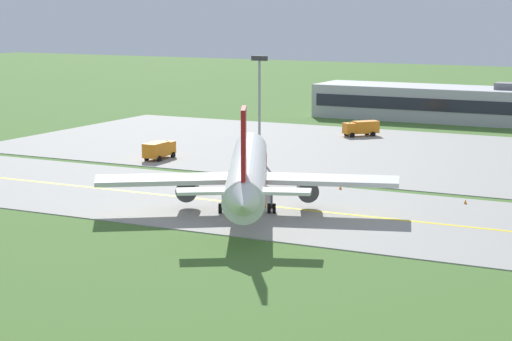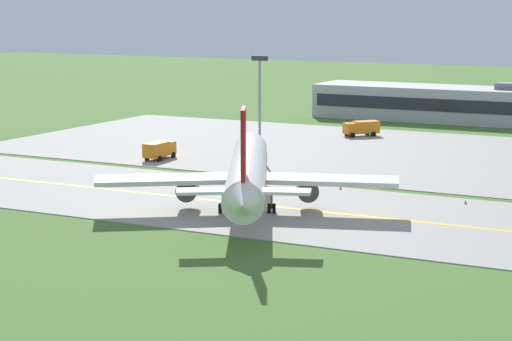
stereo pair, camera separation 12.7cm
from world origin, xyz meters
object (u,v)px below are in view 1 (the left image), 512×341
object	(u,v)px
airplane_lead	(247,173)
service_truck_baggage	(159,149)
apron_light_mast	(259,93)
service_truck_catering	(361,128)

from	to	relation	value
airplane_lead	service_truck_baggage	xyz separation A→B (m)	(-27.09, 24.66, -2.60)
service_truck_baggage	apron_light_mast	bearing A→B (deg)	34.49
service_truck_catering	service_truck_baggage	bearing A→B (deg)	-115.12
airplane_lead	service_truck_catering	distance (m)	61.57
service_truck_baggage	service_truck_catering	xyz separation A→B (m)	(16.88, 36.00, 0.00)
airplane_lead	service_truck_catering	size ratio (longest dim) A/B	6.34
airplane_lead	apron_light_mast	xyz separation A→B (m)	(-15.20, 32.83, 5.19)
service_truck_catering	apron_light_mast	xyz separation A→B (m)	(-4.99, -27.83, 7.79)
service_truck_catering	apron_light_mast	bearing A→B (deg)	-100.16
airplane_lead	service_truck_catering	xyz separation A→B (m)	(-10.21, 60.66, -2.60)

